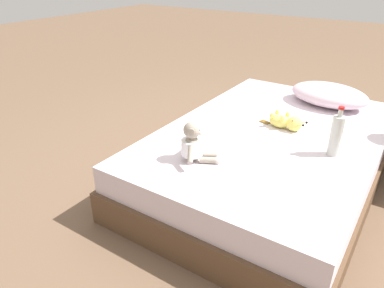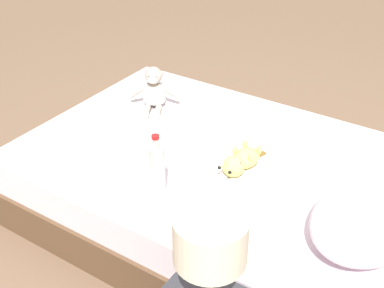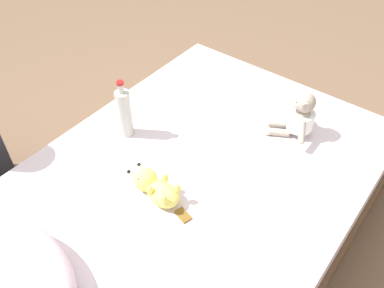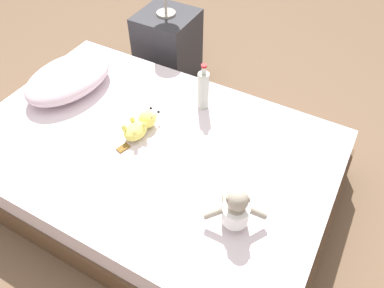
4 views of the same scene
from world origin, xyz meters
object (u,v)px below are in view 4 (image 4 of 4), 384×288
object	(u,v)px
plush_yellow_creature	(141,126)
plush_monkey	(236,210)
bed	(152,164)
glass_bottle	(203,90)
nightstand	(168,47)
pillow	(68,78)

from	to	relation	value
plush_yellow_creature	plush_monkey	bearing A→B (deg)	-111.63
bed	glass_bottle	distance (m)	0.53
bed	plush_monkey	bearing A→B (deg)	-110.49
nightstand	plush_monkey	bearing A→B (deg)	-137.96
pillow	glass_bottle	bearing A→B (deg)	-73.05
plush_yellow_creature	glass_bottle	size ratio (longest dim) A/B	1.11
plush_monkey	glass_bottle	bearing A→B (deg)	37.79
glass_bottle	bed	bearing A→B (deg)	164.26
plush_yellow_creature	nightstand	bearing A→B (deg)	23.31
bed	nightstand	distance (m)	1.12
pillow	glass_bottle	world-z (taller)	glass_bottle
pillow	glass_bottle	xyz separation A→B (m)	(0.25, -0.82, 0.05)
pillow	nightstand	size ratio (longest dim) A/B	1.19
plush_monkey	nightstand	distance (m)	1.67
bed	plush_yellow_creature	bearing A→B (deg)	60.85
glass_bottle	nightstand	distance (m)	0.88
bed	plush_yellow_creature	world-z (taller)	plush_yellow_creature
pillow	plush_monkey	bearing A→B (deg)	-106.53
bed	pillow	size ratio (longest dim) A/B	3.19
nightstand	bed	bearing A→B (deg)	-153.57
plush_monkey	nightstand	xyz separation A→B (m)	(1.23, 1.11, -0.20)
plush_yellow_creature	glass_bottle	world-z (taller)	glass_bottle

